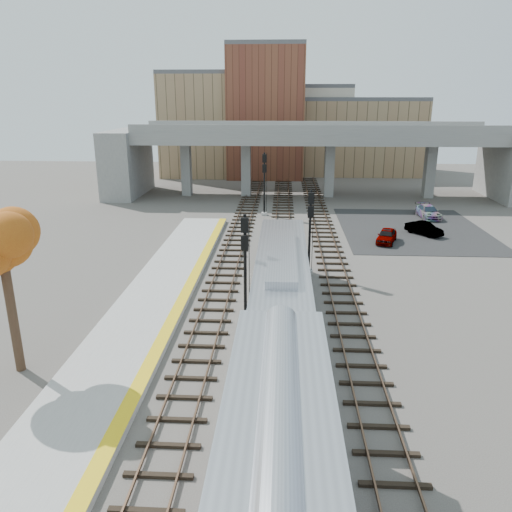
% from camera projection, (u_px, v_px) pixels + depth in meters
% --- Properties ---
extents(ground, '(160.00, 160.00, 0.00)m').
position_uv_depth(ground, '(260.00, 371.00, 24.26)').
color(ground, '#47423D').
rests_on(ground, ground).
extents(platform, '(4.50, 60.00, 0.35)m').
position_uv_depth(platform, '(113.00, 364.00, 24.59)').
color(platform, '#9E9E99').
rests_on(platform, ground).
extents(yellow_strip, '(0.70, 60.00, 0.01)m').
position_uv_depth(yellow_strip, '(151.00, 361.00, 24.43)').
color(yellow_strip, yellow).
rests_on(yellow_strip, platform).
extents(tracks, '(10.70, 95.00, 0.25)m').
position_uv_depth(tracks, '(281.00, 280.00, 36.07)').
color(tracks, black).
rests_on(tracks, ground).
extents(overpass, '(54.00, 12.00, 9.50)m').
position_uv_depth(overpass, '(314.00, 152.00, 65.00)').
color(overpass, slate).
rests_on(overpass, ground).
extents(buildings_far, '(43.00, 21.00, 20.60)m').
position_uv_depth(buildings_far, '(286.00, 126.00, 85.07)').
color(buildings_far, '#8F7653').
rests_on(buildings_far, ground).
extents(parking_lot, '(14.00, 18.00, 0.04)m').
position_uv_depth(parking_lot, '(412.00, 229.00, 50.13)').
color(parking_lot, black).
rests_on(parking_lot, ground).
extents(locomotive, '(3.02, 19.05, 4.10)m').
position_uv_depth(locomotive, '(282.00, 286.00, 28.77)').
color(locomotive, '#A8AAB2').
rests_on(locomotive, ground).
extents(signal_mast_near, '(0.60, 0.64, 6.52)m').
position_uv_depth(signal_mast_near, '(245.00, 272.00, 28.55)').
color(signal_mast_near, '#9E9E99').
rests_on(signal_mast_near, ground).
extents(signal_mast_mid, '(0.60, 0.64, 6.35)m').
position_uv_depth(signal_mast_mid, '(310.00, 235.00, 36.65)').
color(signal_mast_mid, '#9E9E99').
rests_on(signal_mast_mid, ground).
extents(signal_mast_far, '(0.60, 0.64, 6.94)m').
position_uv_depth(signal_mast_far, '(264.00, 185.00, 54.92)').
color(signal_mast_far, '#9E9E99').
rests_on(signal_mast_far, ground).
extents(tree, '(3.60, 3.60, 8.69)m').
position_uv_depth(tree, '(1.00, 243.00, 22.42)').
color(tree, '#382619').
rests_on(tree, ground).
extents(car_a, '(2.67, 4.04, 1.28)m').
position_uv_depth(car_a, '(387.00, 236.00, 45.26)').
color(car_a, '#99999E').
rests_on(car_a, parking_lot).
extents(car_b, '(3.30, 3.73, 1.22)m').
position_uv_depth(car_b, '(424.00, 229.00, 47.79)').
color(car_b, '#99999E').
rests_on(car_b, parking_lot).
extents(car_c, '(2.19, 4.72, 1.34)m').
position_uv_depth(car_c, '(428.00, 212.00, 54.51)').
color(car_c, '#99999E').
rests_on(car_c, parking_lot).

